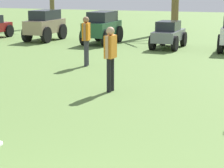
{
  "coord_description": "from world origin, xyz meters",
  "views": [
    {
      "loc": [
        2.09,
        -2.69,
        2.52
      ],
      "look_at": [
        -0.28,
        4.03,
        0.9
      ],
      "focal_mm": 70.0,
      "sensor_mm": 36.0,
      "label": 1
    }
  ],
  "objects_px": {
    "teammate_midfield": "(86,36)",
    "parked_car_slot_b": "(45,24)",
    "teammate_deep": "(110,53)",
    "parked_car_slot_d": "(169,34)",
    "parked_car_slot_c": "(102,27)"
  },
  "relations": [
    {
      "from": "parked_car_slot_b",
      "to": "parked_car_slot_d",
      "type": "bearing_deg",
      "value": -5.38
    },
    {
      "from": "teammate_deep",
      "to": "parked_car_slot_b",
      "type": "distance_m",
      "value": 10.4
    },
    {
      "from": "teammate_deep",
      "to": "parked_car_slot_d",
      "type": "bearing_deg",
      "value": 91.97
    },
    {
      "from": "teammate_deep",
      "to": "parked_car_slot_b",
      "type": "bearing_deg",
      "value": 126.48
    },
    {
      "from": "teammate_deep",
      "to": "parked_car_slot_b",
      "type": "xyz_separation_m",
      "value": [
        -6.19,
        8.36,
        -0.2
      ]
    },
    {
      "from": "parked_car_slot_c",
      "to": "teammate_midfield",
      "type": "bearing_deg",
      "value": -74.64
    },
    {
      "from": "parked_car_slot_b",
      "to": "teammate_midfield",
      "type": "bearing_deg",
      "value": -51.32
    },
    {
      "from": "parked_car_slot_d",
      "to": "teammate_deep",
      "type": "bearing_deg",
      "value": -88.03
    },
    {
      "from": "teammate_midfield",
      "to": "parked_car_slot_d",
      "type": "relative_size",
      "value": 0.7
    },
    {
      "from": "parked_car_slot_d",
      "to": "parked_car_slot_c",
      "type": "bearing_deg",
      "value": 171.94
    },
    {
      "from": "teammate_midfield",
      "to": "parked_car_slot_b",
      "type": "distance_m",
      "value": 6.91
    },
    {
      "from": "parked_car_slot_c",
      "to": "parked_car_slot_d",
      "type": "relative_size",
      "value": 1.06
    },
    {
      "from": "teammate_midfield",
      "to": "parked_car_slot_b",
      "type": "bearing_deg",
      "value": 128.68
    },
    {
      "from": "teammate_deep",
      "to": "parked_car_slot_c",
      "type": "height_order",
      "value": "teammate_deep"
    },
    {
      "from": "teammate_deep",
      "to": "parked_car_slot_b",
      "type": "height_order",
      "value": "teammate_deep"
    }
  ]
}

